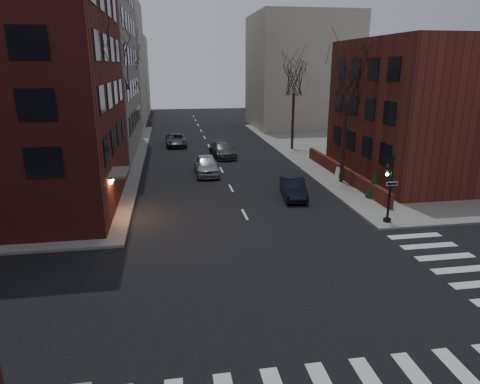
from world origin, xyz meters
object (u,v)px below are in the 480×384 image
(traffic_signal, at_px, (389,193))
(sandwich_board, at_px, (340,172))
(car_lane_silver, at_px, (206,165))
(car_lane_gray, at_px, (223,150))
(tree_left_c, at_px, (129,74))
(car_lane_far, at_px, (176,140))
(tree_left_b, at_px, (114,66))
(parked_sedan, at_px, (293,188))
(tree_right_a, at_px, (348,79))
(tree_right_b, at_px, (294,79))
(evergreen_shrub, at_px, (375,184))
(streetlamp_near, at_px, (121,128))
(tree_left_a, at_px, (91,75))
(streetlamp_far, at_px, (137,105))

(traffic_signal, distance_m, sandwich_board, 10.43)
(car_lane_silver, height_order, car_lane_gray, car_lane_silver)
(tree_left_c, relative_size, car_lane_far, 1.96)
(car_lane_gray, bearing_deg, tree_left_b, -166.12)
(parked_sedan, bearing_deg, tree_right_a, 40.06)
(car_lane_gray, bearing_deg, traffic_signal, -77.19)
(parked_sedan, relative_size, car_lane_gray, 0.84)
(traffic_signal, bearing_deg, parked_sedan, 123.42)
(tree_right_b, height_order, evergreen_shrub, tree_right_b)
(evergreen_shrub, bearing_deg, parked_sedan, 166.44)
(streetlamp_near, height_order, car_lane_gray, streetlamp_near)
(car_lane_silver, bearing_deg, tree_left_a, -130.39)
(streetlamp_far, bearing_deg, tree_left_c, -106.70)
(car_lane_far, bearing_deg, tree_right_a, -57.08)
(parked_sedan, bearing_deg, car_lane_silver, 133.17)
(tree_left_c, xyz_separation_m, tree_right_a, (17.60, -22.00, 0.00))
(tree_left_b, bearing_deg, tree_right_a, -24.44)
(tree_left_c, height_order, tree_right_a, same)
(tree_left_c, relative_size, car_lane_silver, 1.99)
(car_lane_gray, bearing_deg, streetlamp_far, 119.49)
(streetlamp_near, bearing_deg, tree_right_b, 30.47)
(traffic_signal, xyz_separation_m, evergreen_shrub, (1.49, 4.66, -0.77))
(tree_right_b, height_order, car_lane_silver, tree_right_b)
(tree_left_a, bearing_deg, streetlamp_far, 88.77)
(tree_right_b, relative_size, car_lane_silver, 1.88)
(tree_left_a, xyz_separation_m, evergreen_shrub, (18.23, -0.35, -7.33))
(tree_left_c, bearing_deg, tree_left_b, -90.00)
(streetlamp_far, xyz_separation_m, car_lane_silver, (6.74, -19.38, -3.41))
(car_lane_gray, relative_size, evergreen_shrub, 2.57)
(evergreen_shrub, bearing_deg, traffic_signal, -107.78)
(streetlamp_near, height_order, streetlamp_far, same)
(tree_right_a, bearing_deg, car_lane_silver, 155.74)
(tree_right_a, bearing_deg, tree_right_b, 90.00)
(tree_right_b, distance_m, evergreen_shrub, 19.46)
(tree_left_a, relative_size, evergreen_shrub, 5.19)
(tree_left_b, height_order, car_lane_silver, tree_left_b)
(tree_left_a, distance_m, sandwich_board, 20.32)
(tree_right_a, relative_size, car_lane_silver, 1.99)
(car_lane_silver, distance_m, evergreen_shrub, 14.11)
(car_lane_far, bearing_deg, sandwich_board, -54.38)
(streetlamp_far, bearing_deg, traffic_signal, -63.94)
(tree_left_b, distance_m, car_lane_far, 14.30)
(evergreen_shrub, bearing_deg, streetlamp_far, 121.88)
(tree_left_b, xyz_separation_m, sandwich_board, (17.97, -6.73, -8.33))
(traffic_signal, distance_m, tree_left_c, 35.76)
(tree_left_a, bearing_deg, tree_left_b, 90.00)
(streetlamp_far, bearing_deg, parked_sedan, -65.72)
(tree_right_a, distance_m, streetlamp_far, 29.65)
(tree_left_b, distance_m, streetlamp_near, 6.18)
(tree_right_a, bearing_deg, sandwich_board, 73.84)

